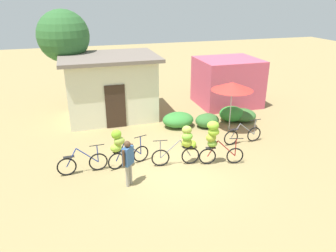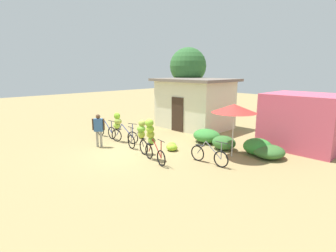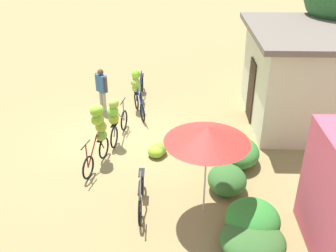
{
  "view_description": "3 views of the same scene",
  "coord_description": "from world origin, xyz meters",
  "px_view_note": "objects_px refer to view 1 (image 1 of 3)",
  "views": [
    {
      "loc": [
        -3.2,
        -9.69,
        5.73
      ],
      "look_at": [
        0.18,
        1.61,
        0.89
      ],
      "focal_mm": 34.68,
      "sensor_mm": 36.0,
      "label": 1
    },
    {
      "loc": [
        9.09,
        -6.97,
        3.58
      ],
      "look_at": [
        1.07,
        0.92,
        1.2
      ],
      "focal_mm": 28.62,
      "sensor_mm": 36.0,
      "label": 2
    },
    {
      "loc": [
        10.23,
        1.88,
        5.93
      ],
      "look_at": [
        0.87,
        1.58,
        0.9
      ],
      "focal_mm": 41.23,
      "sensor_mm": 36.0,
      "label": 3
    }
  ],
  "objects_px": {
    "shop_pink": "(227,82)",
    "market_umbrella": "(232,86)",
    "bicycle_leftmost": "(83,163)",
    "bicycle_by_shop": "(215,139)",
    "bicycle_rightmost": "(243,135)",
    "banana_pile_on_ground": "(188,144)",
    "tree_behind_building": "(63,37)",
    "person_vendor": "(128,159)",
    "bicycle_near_pile": "(121,146)",
    "building_low": "(110,86)",
    "bicycle_center_loaded": "(183,143)"
  },
  "relations": [
    {
      "from": "banana_pile_on_ground",
      "to": "person_vendor",
      "type": "distance_m",
      "value": 3.53
    },
    {
      "from": "bicycle_leftmost",
      "to": "bicycle_near_pile",
      "type": "distance_m",
      "value": 1.41
    },
    {
      "from": "shop_pink",
      "to": "market_umbrella",
      "type": "bearing_deg",
      "value": -113.83
    },
    {
      "from": "shop_pink",
      "to": "building_low",
      "type": "bearing_deg",
      "value": -178.36
    },
    {
      "from": "bicycle_leftmost",
      "to": "shop_pink",
      "type": "bearing_deg",
      "value": 34.23
    },
    {
      "from": "bicycle_rightmost",
      "to": "person_vendor",
      "type": "height_order",
      "value": "person_vendor"
    },
    {
      "from": "market_umbrella",
      "to": "bicycle_leftmost",
      "type": "height_order",
      "value": "market_umbrella"
    },
    {
      "from": "bicycle_near_pile",
      "to": "bicycle_rightmost",
      "type": "height_order",
      "value": "bicycle_near_pile"
    },
    {
      "from": "bicycle_near_pile",
      "to": "bicycle_by_shop",
      "type": "xyz_separation_m",
      "value": [
        3.21,
        -0.69,
        0.16
      ]
    },
    {
      "from": "building_low",
      "to": "bicycle_by_shop",
      "type": "relative_size",
      "value": 2.72
    },
    {
      "from": "market_umbrella",
      "to": "person_vendor",
      "type": "distance_m",
      "value": 6.17
    },
    {
      "from": "bicycle_rightmost",
      "to": "banana_pile_on_ground",
      "type": "bearing_deg",
      "value": 173.4
    },
    {
      "from": "shop_pink",
      "to": "market_umbrella",
      "type": "distance_m",
      "value": 3.87
    },
    {
      "from": "bicycle_leftmost",
      "to": "banana_pile_on_ground",
      "type": "distance_m",
      "value": 4.22
    },
    {
      "from": "market_umbrella",
      "to": "banana_pile_on_ground",
      "type": "height_order",
      "value": "market_umbrella"
    },
    {
      "from": "shop_pink",
      "to": "bicycle_center_loaded",
      "type": "height_order",
      "value": "shop_pink"
    },
    {
      "from": "market_umbrella",
      "to": "bicycle_near_pile",
      "type": "height_order",
      "value": "market_umbrella"
    },
    {
      "from": "shop_pink",
      "to": "bicycle_by_shop",
      "type": "bearing_deg",
      "value": -119.63
    },
    {
      "from": "bicycle_rightmost",
      "to": "person_vendor",
      "type": "distance_m",
      "value": 5.37
    },
    {
      "from": "market_umbrella",
      "to": "bicycle_leftmost",
      "type": "bearing_deg",
      "value": -162.86
    },
    {
      "from": "bicycle_center_loaded",
      "to": "banana_pile_on_ground",
      "type": "relative_size",
      "value": 2.28
    },
    {
      "from": "bicycle_near_pile",
      "to": "person_vendor",
      "type": "relative_size",
      "value": 1.0
    },
    {
      "from": "bicycle_leftmost",
      "to": "bicycle_near_pile",
      "type": "bearing_deg",
      "value": -1.1
    },
    {
      "from": "bicycle_by_shop",
      "to": "bicycle_center_loaded",
      "type": "bearing_deg",
      "value": 165.19
    },
    {
      "from": "building_low",
      "to": "bicycle_near_pile",
      "type": "distance_m",
      "value": 5.38
    },
    {
      "from": "bicycle_by_shop",
      "to": "banana_pile_on_ground",
      "type": "distance_m",
      "value": 1.82
    },
    {
      "from": "shop_pink",
      "to": "banana_pile_on_ground",
      "type": "height_order",
      "value": "shop_pink"
    },
    {
      "from": "building_low",
      "to": "tree_behind_building",
      "type": "height_order",
      "value": "tree_behind_building"
    },
    {
      "from": "bicycle_leftmost",
      "to": "person_vendor",
      "type": "height_order",
      "value": "person_vendor"
    },
    {
      "from": "bicycle_near_pile",
      "to": "bicycle_center_loaded",
      "type": "distance_m",
      "value": 2.18
    },
    {
      "from": "bicycle_near_pile",
      "to": "building_low",
      "type": "bearing_deg",
      "value": 85.97
    },
    {
      "from": "bicycle_leftmost",
      "to": "bicycle_by_shop",
      "type": "xyz_separation_m",
      "value": [
        4.53,
        -0.71,
        0.64
      ]
    },
    {
      "from": "tree_behind_building",
      "to": "bicycle_rightmost",
      "type": "xyz_separation_m",
      "value": [
        6.63,
        -6.27,
        -3.43
      ]
    },
    {
      "from": "bicycle_by_shop",
      "to": "bicycle_rightmost",
      "type": "distance_m",
      "value": 2.37
    },
    {
      "from": "tree_behind_building",
      "to": "bicycle_leftmost",
      "type": "xyz_separation_m",
      "value": [
        0.23,
        -6.85,
        -3.42
      ]
    },
    {
      "from": "tree_behind_building",
      "to": "person_vendor",
      "type": "xyz_separation_m",
      "value": [
        1.6,
        -8.06,
        -2.83
      ]
    },
    {
      "from": "bicycle_near_pile",
      "to": "person_vendor",
      "type": "bearing_deg",
      "value": -87.69
    },
    {
      "from": "bicycle_by_shop",
      "to": "bicycle_leftmost",
      "type": "bearing_deg",
      "value": 171.03
    },
    {
      "from": "bicycle_by_shop",
      "to": "person_vendor",
      "type": "xyz_separation_m",
      "value": [
        -3.16,
        -0.5,
        -0.06
      ]
    },
    {
      "from": "building_low",
      "to": "market_umbrella",
      "type": "distance_m",
      "value": 5.86
    },
    {
      "from": "bicycle_by_shop",
      "to": "market_umbrella",
      "type": "bearing_deg",
      "value": 53.84
    },
    {
      "from": "tree_behind_building",
      "to": "bicycle_by_shop",
      "type": "distance_m",
      "value": 9.36
    },
    {
      "from": "bicycle_leftmost",
      "to": "bicycle_by_shop",
      "type": "distance_m",
      "value": 4.63
    },
    {
      "from": "market_umbrella",
      "to": "bicycle_leftmost",
      "type": "xyz_separation_m",
      "value": [
        -6.52,
        -2.01,
        -1.67
      ]
    },
    {
      "from": "building_low",
      "to": "bicycle_near_pile",
      "type": "bearing_deg",
      "value": -94.03
    },
    {
      "from": "building_low",
      "to": "bicycle_rightmost",
      "type": "xyz_separation_m",
      "value": [
        4.7,
        -4.72,
        -1.19
      ]
    },
    {
      "from": "bicycle_center_loaded",
      "to": "bicycle_rightmost",
      "type": "xyz_separation_m",
      "value": [
        2.94,
        1.01,
        -0.51
      ]
    },
    {
      "from": "banana_pile_on_ground",
      "to": "person_vendor",
      "type": "height_order",
      "value": "person_vendor"
    },
    {
      "from": "tree_behind_building",
      "to": "market_umbrella",
      "type": "height_order",
      "value": "tree_behind_building"
    },
    {
      "from": "tree_behind_building",
      "to": "bicycle_near_pile",
      "type": "distance_m",
      "value": 7.63
    }
  ]
}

